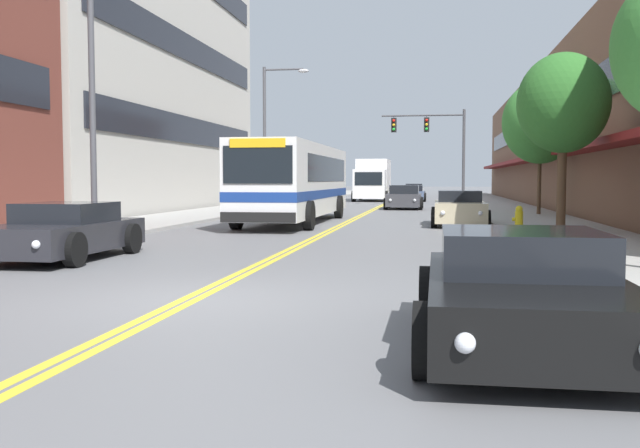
{
  "coord_description": "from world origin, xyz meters",
  "views": [
    {
      "loc": [
        3.45,
        -9.69,
        1.72
      ],
      "look_at": [
        -0.95,
        17.41,
        -0.01
      ],
      "focal_mm": 40.0,
      "sensor_mm": 36.0,
      "label": 1
    }
  ],
  "objects_px": {
    "car_silver_moving_second": "(414,191)",
    "street_tree_right_mid": "(563,104)",
    "box_truck": "(373,180)",
    "street_tree_right_far": "(540,122)",
    "car_charcoal_parked_left_near": "(64,232)",
    "car_white_parked_left_mid": "(294,200)",
    "street_lamp_left_near": "(103,44)",
    "car_slate_blue_moving_lead": "(412,194)",
    "traffic_signal_mast": "(435,138)",
    "street_lamp_left_far": "(271,125)",
    "fire_hydrant": "(519,219)",
    "car_beige_parked_right_mid": "(459,209)",
    "city_bus": "(296,179)",
    "car_dark_grey_moving_third": "(404,198)",
    "car_black_parked_right_foreground": "(522,293)"
  },
  "relations": [
    {
      "from": "street_tree_right_mid",
      "to": "street_tree_right_far",
      "type": "xyz_separation_m",
      "value": [
        0.86,
        10.98,
        0.28
      ]
    },
    {
      "from": "car_black_parked_right_foreground",
      "to": "street_lamp_left_far",
      "type": "bearing_deg",
      "value": 107.94
    },
    {
      "from": "city_bus",
      "to": "car_slate_blue_moving_lead",
      "type": "distance_m",
      "value": 28.22
    },
    {
      "from": "traffic_signal_mast",
      "to": "street_lamp_left_far",
      "type": "bearing_deg",
      "value": -128.68
    },
    {
      "from": "city_bus",
      "to": "traffic_signal_mast",
      "type": "bearing_deg",
      "value": 73.99
    },
    {
      "from": "street_lamp_left_near",
      "to": "street_tree_right_mid",
      "type": "xyz_separation_m",
      "value": [
        12.23,
        5.43,
        -1.17
      ]
    },
    {
      "from": "traffic_signal_mast",
      "to": "car_charcoal_parked_left_near",
      "type": "bearing_deg",
      "value": -103.63
    },
    {
      "from": "car_beige_parked_right_mid",
      "to": "street_lamp_left_near",
      "type": "height_order",
      "value": "street_lamp_left_near"
    },
    {
      "from": "street_tree_right_far",
      "to": "car_white_parked_left_mid",
      "type": "bearing_deg",
      "value": 157.7
    },
    {
      "from": "car_slate_blue_moving_lead",
      "to": "street_lamp_left_near",
      "type": "relative_size",
      "value": 0.49
    },
    {
      "from": "car_white_parked_left_mid",
      "to": "street_lamp_left_near",
      "type": "xyz_separation_m",
      "value": [
        -0.65,
        -21.52,
        4.6
      ]
    },
    {
      "from": "car_white_parked_left_mid",
      "to": "traffic_signal_mast",
      "type": "xyz_separation_m",
      "value": [
        7.7,
        7.63,
        3.79
      ]
    },
    {
      "from": "car_slate_blue_moving_lead",
      "to": "box_truck",
      "type": "relative_size",
      "value": 0.61
    },
    {
      "from": "car_black_parked_right_foreground",
      "to": "car_slate_blue_moving_lead",
      "type": "height_order",
      "value": "car_slate_blue_moving_lead"
    },
    {
      "from": "car_dark_grey_moving_third",
      "to": "street_lamp_left_far",
      "type": "xyz_separation_m",
      "value": [
        -6.62,
        -5.24,
        3.85
      ]
    },
    {
      "from": "car_dark_grey_moving_third",
      "to": "street_tree_right_far",
      "type": "height_order",
      "value": "street_tree_right_far"
    },
    {
      "from": "car_silver_moving_second",
      "to": "box_truck",
      "type": "bearing_deg",
      "value": -108.3
    },
    {
      "from": "city_bus",
      "to": "street_lamp_left_far",
      "type": "relative_size",
      "value": 1.64
    },
    {
      "from": "city_bus",
      "to": "car_white_parked_left_mid",
      "type": "xyz_separation_m",
      "value": [
        -2.33,
        11.11,
        -1.14
      ]
    },
    {
      "from": "car_beige_parked_right_mid",
      "to": "car_slate_blue_moving_lead",
      "type": "height_order",
      "value": "car_beige_parked_right_mid"
    },
    {
      "from": "box_truck",
      "to": "street_tree_right_far",
      "type": "relative_size",
      "value": 1.17
    },
    {
      "from": "city_bus",
      "to": "fire_hydrant",
      "type": "height_order",
      "value": "city_bus"
    },
    {
      "from": "car_black_parked_right_foreground",
      "to": "car_white_parked_left_mid",
      "type": "bearing_deg",
      "value": 105.39
    },
    {
      "from": "street_lamp_left_far",
      "to": "traffic_signal_mast",
      "type": "bearing_deg",
      "value": 51.32
    },
    {
      "from": "car_beige_parked_right_mid",
      "to": "car_silver_moving_second",
      "type": "relative_size",
      "value": 0.92
    },
    {
      "from": "car_charcoal_parked_left_near",
      "to": "traffic_signal_mast",
      "type": "bearing_deg",
      "value": 76.37
    },
    {
      "from": "street_lamp_left_near",
      "to": "fire_hydrant",
      "type": "relative_size",
      "value": 11.01
    },
    {
      "from": "car_white_parked_left_mid",
      "to": "street_tree_right_far",
      "type": "distance_m",
      "value": 13.95
    },
    {
      "from": "street_lamp_left_near",
      "to": "box_truck",
      "type": "bearing_deg",
      "value": 84.92
    },
    {
      "from": "street_lamp_left_far",
      "to": "fire_hydrant",
      "type": "height_order",
      "value": "street_lamp_left_far"
    },
    {
      "from": "car_dark_grey_moving_third",
      "to": "box_truck",
      "type": "distance_m",
      "value": 15.7
    },
    {
      "from": "car_charcoal_parked_left_near",
      "to": "street_tree_right_mid",
      "type": "distance_m",
      "value": 14.89
    },
    {
      "from": "car_charcoal_parked_left_near",
      "to": "car_slate_blue_moving_lead",
      "type": "relative_size",
      "value": 1.02
    },
    {
      "from": "car_black_parked_right_foreground",
      "to": "street_lamp_left_near",
      "type": "height_order",
      "value": "street_lamp_left_near"
    },
    {
      "from": "street_lamp_left_far",
      "to": "street_lamp_left_near",
      "type": "bearing_deg",
      "value": -90.06
    },
    {
      "from": "car_charcoal_parked_left_near",
      "to": "street_lamp_left_near",
      "type": "distance_m",
      "value": 5.57
    },
    {
      "from": "car_white_parked_left_mid",
      "to": "street_lamp_left_far",
      "type": "bearing_deg",
      "value": -102.7
    },
    {
      "from": "street_lamp_left_near",
      "to": "city_bus",
      "type": "bearing_deg",
      "value": 74.06
    },
    {
      "from": "car_silver_moving_second",
      "to": "street_tree_right_mid",
      "type": "relative_size",
      "value": 0.89
    },
    {
      "from": "street_tree_right_mid",
      "to": "car_beige_parked_right_mid",
      "type": "bearing_deg",
      "value": 125.26
    },
    {
      "from": "car_beige_parked_right_mid",
      "to": "car_dark_grey_moving_third",
      "type": "relative_size",
      "value": 1.06
    },
    {
      "from": "street_tree_right_mid",
      "to": "fire_hydrant",
      "type": "xyz_separation_m",
      "value": [
        -1.31,
        -0.58,
        -3.49
      ]
    },
    {
      "from": "car_charcoal_parked_left_near",
      "to": "traffic_signal_mast",
      "type": "distance_m",
      "value": 33.4
    },
    {
      "from": "city_bus",
      "to": "street_tree_right_mid",
      "type": "relative_size",
      "value": 2.25
    },
    {
      "from": "car_slate_blue_moving_lead",
      "to": "street_tree_right_far",
      "type": "distance_m",
      "value": 23.19
    },
    {
      "from": "car_dark_grey_moving_third",
      "to": "traffic_signal_mast",
      "type": "height_order",
      "value": "traffic_signal_mast"
    },
    {
      "from": "car_beige_parked_right_mid",
      "to": "traffic_signal_mast",
      "type": "distance_m",
      "value": 19.94
    },
    {
      "from": "car_dark_grey_moving_third",
      "to": "street_tree_right_mid",
      "type": "xyz_separation_m",
      "value": [
        5.59,
        -18.54,
        3.37
      ]
    },
    {
      "from": "car_silver_moving_second",
      "to": "street_tree_right_mid",
      "type": "distance_m",
      "value": 43.44
    },
    {
      "from": "street_tree_right_far",
      "to": "car_black_parked_right_foreground",
      "type": "bearing_deg",
      "value": -98.2
    }
  ]
}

